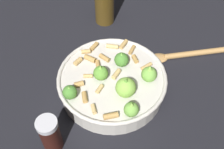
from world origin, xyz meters
name	(u,v)px	position (x,y,z in m)	size (l,w,h in m)	color
ground_plane	(112,90)	(0.00, 0.00, 0.00)	(2.40, 2.40, 0.00)	black
cooking_pan	(112,82)	(0.00, 0.00, 0.03)	(0.27, 0.27, 0.11)	beige
pepper_shaker	(50,134)	(0.18, 0.08, 0.05)	(0.04, 0.04, 0.10)	#33140F
wooden_spoon	(187,54)	(-0.24, -0.02, 0.01)	(0.24, 0.09, 0.02)	#B2844C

